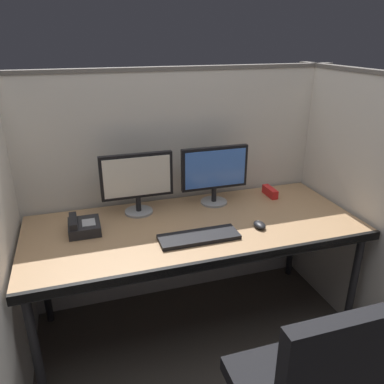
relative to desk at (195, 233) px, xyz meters
The scene contains 11 objects.
ground_plane 0.75m from the desk, 90.00° to the right, with size 8.00×8.00×0.00m, color #423D38.
cubicle_partition_rear 0.47m from the desk, 90.00° to the left, with size 2.21×0.06×1.57m.
cubicle_partition_left 1.00m from the desk, behind, with size 0.06×1.41×1.57m.
cubicle_partition_right 1.00m from the desk, ahead, with size 0.06×1.41×1.57m.
desk is the anchor object (origin of this frame).
monitor_left 0.46m from the desk, 136.92° to the left, with size 0.43×0.17×0.37m.
monitor_right 0.43m from the desk, 50.90° to the left, with size 0.43×0.17×0.37m.
keyboard_main 0.17m from the desk, 100.96° to the right, with size 0.43×0.15×0.02m, color black.
computer_mouse 0.37m from the desk, 22.38° to the right, with size 0.06×0.10×0.04m.
red_stapler 0.67m from the desk, 22.97° to the left, with size 0.04×0.15×0.06m, color red.
desk_phone 0.63m from the desk, 169.93° to the left, with size 0.17×0.19×0.09m.
Camera 1 is at (-0.60, -1.56, 1.75)m, focal length 35.72 mm.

